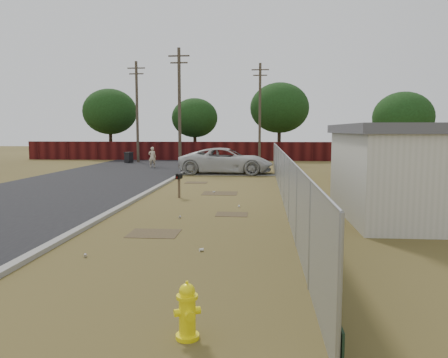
# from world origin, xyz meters

# --- Properties ---
(ground) EXTENTS (120.00, 120.00, 0.00)m
(ground) POSITION_xyz_m (0.00, 0.00, 0.00)
(ground) COLOR brown
(ground) RESTS_ON ground
(street) EXTENTS (15.10, 60.00, 0.12)m
(street) POSITION_xyz_m (-6.76, 8.05, 0.02)
(street) COLOR black
(street) RESTS_ON ground
(chainlink_fence) EXTENTS (0.10, 27.06, 2.02)m
(chainlink_fence) POSITION_xyz_m (3.12, 1.03, 0.80)
(chainlink_fence) COLOR gray
(chainlink_fence) RESTS_ON ground
(privacy_fence) EXTENTS (30.00, 0.12, 1.80)m
(privacy_fence) POSITION_xyz_m (-6.00, 25.00, 0.90)
(privacy_fence) COLOR #48100F
(privacy_fence) RESTS_ON ground
(utility_poles) EXTENTS (12.60, 8.24, 9.00)m
(utility_poles) POSITION_xyz_m (-3.67, 20.67, 4.69)
(utility_poles) COLOR #4F4534
(utility_poles) RESTS_ON ground
(houses) EXTENTS (9.30, 17.24, 3.10)m
(houses) POSITION_xyz_m (9.70, 3.13, 1.56)
(houses) COLOR beige
(houses) RESTS_ON ground
(horizon_trees) EXTENTS (33.32, 31.94, 7.78)m
(horizon_trees) POSITION_xyz_m (0.84, 23.56, 4.63)
(horizon_trees) COLOR #2F2115
(horizon_trees) RESTS_ON ground
(fire_hydrant) EXTENTS (0.44, 0.44, 0.83)m
(fire_hydrant) POSITION_xyz_m (1.20, -11.07, 0.39)
(fire_hydrant) COLOR #FFED0D
(fire_hydrant) RESTS_ON ground
(mailbox) EXTENTS (0.24, 0.46, 1.06)m
(mailbox) POSITION_xyz_m (-1.32, 1.56, 0.84)
(mailbox) COLOR brown
(mailbox) RESTS_ON ground
(pickup_truck) EXTENTS (6.28, 2.99, 1.73)m
(pickup_truck) POSITION_xyz_m (-0.16, 12.25, 0.86)
(pickup_truck) COLOR silver
(pickup_truck) RESTS_ON ground
(pedestrian) EXTENTS (0.67, 0.52, 1.61)m
(pedestrian) POSITION_xyz_m (-6.33, 16.66, 0.81)
(pedestrian) COLOR beige
(pedestrian) RESTS_ON ground
(trash_bin) EXTENTS (0.82, 0.88, 0.96)m
(trash_bin) POSITION_xyz_m (-9.62, 21.17, 0.49)
(trash_bin) COLOR black
(trash_bin) RESTS_ON ground
(scattered_litter) EXTENTS (3.27, 10.70, 0.07)m
(scattered_litter) POSITION_xyz_m (-0.02, -2.83, 0.04)
(scattered_litter) COLOR silver
(scattered_litter) RESTS_ON ground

